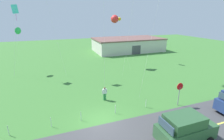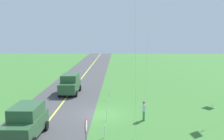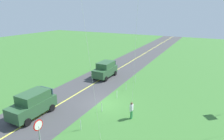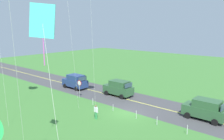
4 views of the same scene
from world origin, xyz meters
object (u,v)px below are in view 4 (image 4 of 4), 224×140
car_parked_west_near (205,109)px  stop_sign (79,86)px  car_suv_foreground (119,88)px  person_adult_near (96,111)px  car_parked_east_near (75,81)px  kite_purple_back (43,27)px

car_parked_west_near → stop_sign: 16.38m
car_suv_foreground → car_parked_west_near: size_ratio=1.00×
stop_sign → car_suv_foreground: bearing=-126.9°
car_suv_foreground → person_adult_near: bearing=113.6°
car_suv_foreground → person_adult_near: size_ratio=2.75×
person_adult_near → car_suv_foreground: bearing=-63.0°
car_suv_foreground → car_parked_east_near: size_ratio=1.00×
car_parked_west_near → person_adult_near: (8.93, 7.66, -0.29)m
car_parked_east_near → person_adult_near: car_parked_east_near is taller
person_adult_near → car_parked_east_near: bearing=-27.3°
car_parked_west_near → kite_purple_back: size_ratio=0.41×
car_parked_west_near → person_adult_near: 11.77m
car_parked_west_near → kite_purple_back: bearing=91.4°
car_suv_foreground → kite_purple_back: size_ratio=0.41×
car_suv_foreground → car_parked_west_near: (-12.54, 0.62, 0.00)m
car_suv_foreground → stop_sign: 5.65m
car_suv_foreground → car_parked_east_near: 8.06m
car_parked_east_near → kite_purple_back: (-20.94, 18.80, 8.71)m
car_suv_foreground → car_parked_west_near: 12.56m
person_adult_near → kite_purple_back: kite_purple_back is taller
kite_purple_back → person_adult_near: bearing=-51.8°
stop_sign → person_adult_near: (-6.98, 3.79, -0.94)m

